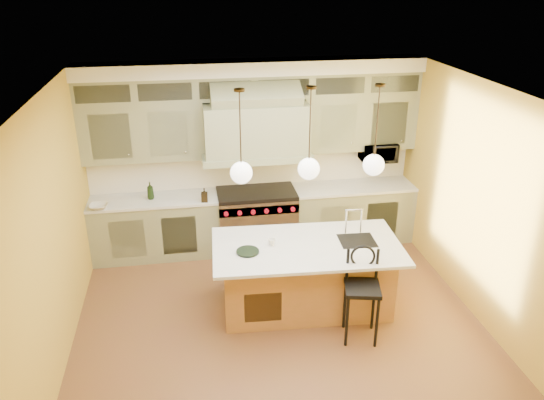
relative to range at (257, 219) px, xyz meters
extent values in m
plane|color=brown|center=(0.00, -2.14, -0.49)|extent=(5.00, 5.00, 0.00)
plane|color=white|center=(0.00, -2.14, 2.41)|extent=(5.00, 5.00, 0.00)
plane|color=gold|center=(0.00, 0.36, 0.96)|extent=(5.00, 0.00, 5.00)
plane|color=gold|center=(0.00, -4.64, 0.96)|extent=(5.00, 0.00, 5.00)
plane|color=gold|center=(-2.50, -2.14, 0.96)|extent=(0.00, 5.00, 5.00)
plane|color=gold|center=(2.50, -2.14, 0.96)|extent=(0.00, 5.00, 5.00)
cube|color=gray|center=(-1.55, 0.03, -0.04)|extent=(1.90, 0.65, 0.90)
cube|color=gray|center=(1.55, 0.03, -0.04)|extent=(1.90, 0.65, 0.90)
cube|color=silver|center=(-1.55, 0.03, 0.43)|extent=(1.90, 0.68, 0.04)
cube|color=silver|center=(1.55, 0.03, 0.43)|extent=(1.90, 0.68, 0.04)
cube|color=silver|center=(0.00, 0.34, 0.73)|extent=(5.00, 0.04, 0.56)
cube|color=gray|center=(-1.62, 0.18, 1.44)|extent=(1.75, 0.35, 0.85)
cube|color=gray|center=(1.62, 0.18, 1.44)|extent=(1.75, 0.35, 0.85)
cube|color=gray|center=(0.00, 0.01, 1.46)|extent=(1.50, 0.70, 0.75)
cube|color=gray|center=(0.00, 0.01, 1.06)|extent=(1.60, 0.76, 0.10)
cube|color=#333833|center=(0.00, 0.18, 2.04)|extent=(5.00, 0.35, 0.35)
cube|color=white|center=(0.00, 0.16, 2.31)|extent=(5.00, 0.47, 0.20)
cube|color=silver|center=(0.00, 0.01, -0.04)|extent=(1.20, 0.70, 0.90)
cube|color=black|center=(0.00, 0.01, 0.44)|extent=(1.20, 0.70, 0.06)
cube|color=silver|center=(0.00, -0.31, 0.29)|extent=(1.20, 0.06, 0.14)
cube|color=olive|center=(0.40, -1.69, -0.05)|extent=(2.15, 1.11, 0.88)
cube|color=silver|center=(0.40, -1.74, 0.41)|extent=(2.42, 1.38, 0.04)
cube|color=black|center=(1.05, -1.73, 0.41)|extent=(0.47, 0.42, 0.05)
cylinder|color=black|center=(0.69, -2.57, -0.15)|extent=(0.04, 0.04, 0.67)
cylinder|color=black|center=(1.03, -2.65, -0.15)|extent=(0.04, 0.04, 0.67)
cylinder|color=black|center=(0.77, -2.24, -0.15)|extent=(0.04, 0.04, 0.67)
cylinder|color=black|center=(1.11, -2.31, -0.15)|extent=(0.04, 0.04, 0.67)
cube|color=black|center=(0.90, -2.44, 0.20)|extent=(0.48, 0.48, 0.05)
torus|color=black|center=(0.94, -2.28, 0.53)|extent=(0.29, 0.09, 0.29)
imported|color=black|center=(1.95, 0.11, 0.96)|extent=(0.54, 0.37, 0.30)
imported|color=black|center=(-1.58, 0.01, 0.59)|extent=(0.10, 0.11, 0.26)
imported|color=black|center=(-0.80, -0.22, 0.56)|extent=(0.10, 0.10, 0.21)
imported|color=silver|center=(-2.30, -0.22, 0.49)|extent=(0.27, 0.27, 0.06)
imported|color=white|center=(-0.04, -1.66, 0.48)|extent=(0.11, 0.11, 0.09)
cylinder|color=#2D2319|center=(-0.40, -1.69, 2.39)|extent=(0.12, 0.12, 0.03)
cylinder|color=#2D2319|center=(-0.40, -1.69, 1.95)|extent=(0.02, 0.02, 0.93)
sphere|color=white|center=(-0.40, -1.69, 1.43)|extent=(0.26, 0.26, 0.26)
cylinder|color=#2D2319|center=(0.40, -1.69, 2.39)|extent=(0.12, 0.12, 0.03)
cylinder|color=#2D2319|center=(0.40, -1.69, 1.95)|extent=(0.02, 0.02, 0.93)
sphere|color=white|center=(0.40, -1.69, 1.43)|extent=(0.26, 0.26, 0.26)
cylinder|color=#2D2319|center=(1.20, -1.69, 2.39)|extent=(0.12, 0.12, 0.03)
cylinder|color=#2D2319|center=(1.20, -1.69, 1.95)|extent=(0.02, 0.02, 0.93)
sphere|color=white|center=(1.20, -1.69, 1.43)|extent=(0.26, 0.26, 0.26)
camera|label=1|loc=(-0.99, -7.41, 3.61)|focal=35.00mm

